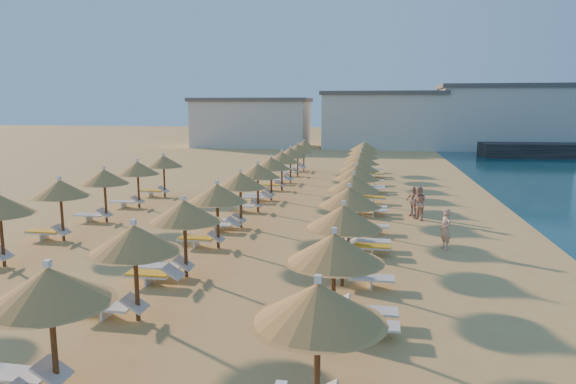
% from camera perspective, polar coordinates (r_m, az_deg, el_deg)
% --- Properties ---
extents(ground, '(220.00, 220.00, 0.00)m').
position_cam_1_polar(ground, '(21.64, 2.12, -5.26)').
color(ground, tan).
rests_on(ground, ground).
extents(hotel_blocks, '(47.67, 8.53, 8.10)m').
position_cam_1_polar(hotel_blocks, '(68.14, 10.66, 7.90)').
color(hotel_blocks, silver).
rests_on(hotel_blocks, ground).
extents(parasol_row_east, '(2.44, 40.85, 2.70)m').
position_cam_1_polar(parasol_row_east, '(24.30, 7.44, 1.50)').
color(parasol_row_east, brown).
rests_on(parasol_row_east, ground).
extents(parasol_row_west, '(2.44, 40.85, 2.70)m').
position_cam_1_polar(parasol_row_west, '(25.01, -4.28, 1.78)').
color(parasol_row_west, brown).
rests_on(parasol_row_west, ground).
extents(parasol_row_inland, '(2.44, 19.90, 2.70)m').
position_cam_1_polar(parasol_row_inland, '(24.38, -21.74, 0.92)').
color(parasol_row_inland, brown).
rests_on(parasol_row_inland, ground).
extents(loungers, '(14.97, 39.02, 0.66)m').
position_cam_1_polar(loungers, '(24.43, -2.18, -2.70)').
color(loungers, silver).
rests_on(loungers, ground).
extents(beachgoer_b, '(0.97, 1.02, 1.66)m').
position_cam_1_polar(beachgoer_b, '(25.75, 14.35, -1.26)').
color(beachgoer_b, tan).
rests_on(beachgoer_b, ground).
extents(beachgoer_a, '(0.59, 0.69, 1.60)m').
position_cam_1_polar(beachgoer_a, '(20.85, 17.10, -3.98)').
color(beachgoer_a, tan).
rests_on(beachgoer_a, ground).
extents(beachgoer_c, '(0.89, 0.89, 1.52)m').
position_cam_1_polar(beachgoer_c, '(26.66, 13.74, -1.02)').
color(beachgoer_c, tan).
rests_on(beachgoer_c, ground).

